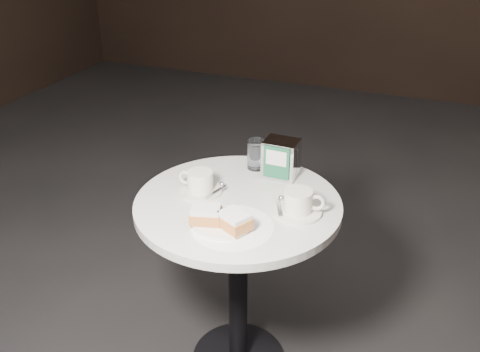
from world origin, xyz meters
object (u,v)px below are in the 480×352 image
water_glass_left (256,155)px  napkin_dispenser (281,159)px  beignet_plate (221,220)px  cafe_table (238,249)px  coffee_cup_left (200,183)px  coffee_cup_right (298,204)px  water_glass_right (287,163)px

water_glass_left → napkin_dispenser: (0.11, -0.03, 0.02)m
beignet_plate → water_glass_left: bearing=94.7°
cafe_table → coffee_cup_left: size_ratio=4.56×
beignet_plate → coffee_cup_right: bearing=38.6°
beignet_plate → coffee_cup_right: coffee_cup_right is taller
coffee_cup_left → napkin_dispenser: size_ratio=1.16×
coffee_cup_left → water_glass_right: bearing=42.7°
water_glass_right → napkin_dispenser: 0.03m
coffee_cup_left → water_glass_right: size_ratio=1.35×
cafe_table → water_glass_left: (-0.03, 0.26, 0.25)m
beignet_plate → water_glass_right: 0.40m
water_glass_left → cafe_table: bearing=-84.2°
cafe_table → coffee_cup_left: coffee_cup_left is taller
cafe_table → coffee_cup_left: 0.27m
water_glass_right → water_glass_left: bearing=165.0°
coffee_cup_right → water_glass_left: 0.35m
cafe_table → coffee_cup_right: coffee_cup_right is taller
coffee_cup_right → cafe_table: bearing=170.3°
napkin_dispenser → cafe_table: bearing=-107.5°
coffee_cup_left → cafe_table: bearing=-1.7°
beignet_plate → napkin_dispenser: size_ratio=1.49×
napkin_dispenser → coffee_cup_right: bearing=-58.1°
beignet_plate → coffee_cup_left: coffee_cup_left is taller
cafe_table → water_glass_right: size_ratio=6.15×
beignet_plate → water_glass_left: (-0.03, 0.42, 0.03)m
water_glass_left → water_glass_right: water_glass_right is taller
coffee_cup_left → water_glass_right: 0.33m
cafe_table → water_glass_left: 0.36m
water_glass_right → napkin_dispenser: size_ratio=0.86×
water_glass_left → napkin_dispenser: 0.11m
cafe_table → coffee_cup_left: bearing=176.2°
beignet_plate → water_glass_right: (0.09, 0.38, 0.03)m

